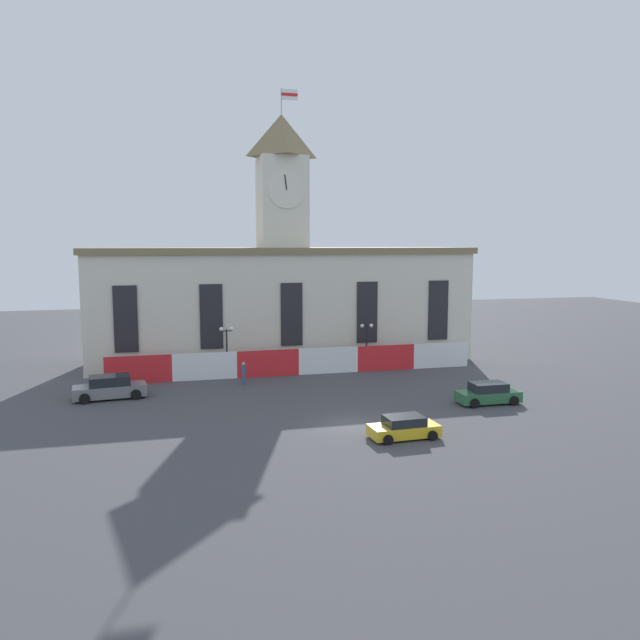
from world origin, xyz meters
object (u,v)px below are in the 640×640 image
object	(u,v)px
street_lamp_far_right	(227,340)
car_green_wagon	(488,394)
car_gray_pickup	(110,388)
car_yellow_coupe	(404,428)
pedestrian	(244,372)
street_lamp_center	(367,335)

from	to	relation	value
street_lamp_far_right	car_green_wagon	xyz separation A→B (m)	(17.54, -14.39, -2.52)
car_gray_pickup	car_yellow_coupe	distance (m)	23.04
street_lamp_far_right	pedestrian	world-z (taller)	street_lamp_far_right
car_yellow_coupe	car_green_wagon	bearing A→B (deg)	-148.44
street_lamp_center	car_green_wagon	distance (m)	15.30
car_yellow_coupe	street_lamp_center	bearing A→B (deg)	-104.77
street_lamp_far_right	street_lamp_center	size ratio (longest dim) A/B	1.03
street_lamp_far_right	car_yellow_coupe	size ratio (longest dim) A/B	1.02
street_lamp_far_right	car_gray_pickup	bearing A→B (deg)	-147.34
street_lamp_far_right	street_lamp_center	bearing A→B (deg)	0.00
car_gray_pickup	pedestrian	xyz separation A→B (m)	(10.44, 2.42, 0.20)
pedestrian	car_gray_pickup	bearing A→B (deg)	25.67
street_lamp_center	car_gray_pickup	world-z (taller)	street_lamp_center
car_gray_pickup	car_green_wagon	xyz separation A→B (m)	(26.98, -8.35, -0.09)
car_gray_pickup	street_lamp_far_right	bearing A→B (deg)	26.10
car_gray_pickup	car_yellow_coupe	xyz separation A→B (m)	(17.93, -14.46, -0.18)
car_green_wagon	pedestrian	bearing A→B (deg)	-32.53
car_green_wagon	car_yellow_coupe	bearing A→B (deg)	34.56
street_lamp_center	car_green_wagon	bearing A→B (deg)	-72.36
street_lamp_center	car_gray_pickup	distance (m)	23.32
street_lamp_center	pedestrian	bearing A→B (deg)	-163.11
street_lamp_far_right	car_gray_pickup	xyz separation A→B (m)	(-9.44, -6.05, -2.42)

